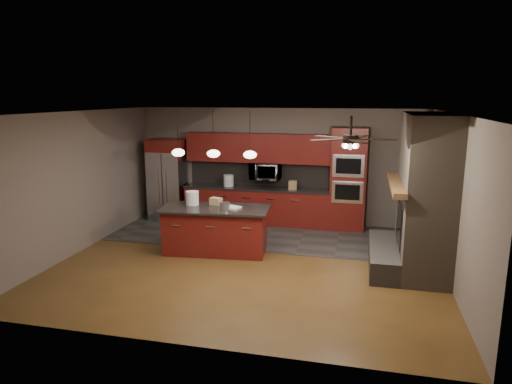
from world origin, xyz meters
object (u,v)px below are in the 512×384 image
(kitchen_island, at_px, (215,230))
(cardboard_box, at_px, (216,201))
(refrigerator, at_px, (168,179))
(paint_can, at_px, (225,206))
(paint_tray, at_px, (231,207))
(counter_box, at_px, (293,185))
(microwave, at_px, (265,171))
(white_bucket, at_px, (192,198))
(counter_bucket, at_px, (229,180))
(oven_tower, at_px, (348,179))

(kitchen_island, xyz_separation_m, cardboard_box, (-0.06, 0.25, 0.53))
(refrigerator, height_order, paint_can, refrigerator)
(paint_tray, distance_m, counter_box, 2.35)
(microwave, height_order, paint_can, microwave)
(kitchen_island, bearing_deg, paint_tray, 0.78)
(microwave, height_order, cardboard_box, microwave)
(white_bucket, xyz_separation_m, counter_bucket, (0.13, 2.13, -0.02))
(microwave, distance_m, paint_can, 2.44)
(oven_tower, height_order, refrigerator, oven_tower)
(refrigerator, height_order, kitchen_island, refrigerator)
(oven_tower, xyz_separation_m, counter_bucket, (-2.89, 0.01, -0.15))
(counter_bucket, relative_size, counter_box, 1.31)
(paint_can, xyz_separation_m, counter_box, (0.99, 2.30, 0.02))
(refrigerator, xyz_separation_m, white_bucket, (1.44, -2.05, 0.04))
(oven_tower, relative_size, cardboard_box, 10.61)
(kitchen_island, relative_size, counter_box, 10.33)
(cardboard_box, bearing_deg, oven_tower, 54.09)
(oven_tower, xyz_separation_m, kitchen_island, (-2.50, -2.25, -0.73))
(refrigerator, relative_size, counter_bucket, 7.25)
(paint_can, relative_size, cardboard_box, 0.92)
(paint_can, bearing_deg, cardboard_box, 131.28)
(refrigerator, relative_size, white_bucket, 7.26)
(microwave, distance_m, cardboard_box, 2.17)
(kitchen_island, xyz_separation_m, white_bucket, (-0.52, 0.13, 0.59))
(paint_tray, bearing_deg, microwave, 102.70)
(refrigerator, height_order, paint_tray, refrigerator)
(cardboard_box, bearing_deg, counter_bucket, 115.23)
(counter_box, bearing_deg, microwave, 170.50)
(white_bucket, relative_size, counter_box, 1.30)
(counter_box, bearing_deg, oven_tower, 0.63)
(refrigerator, relative_size, paint_tray, 5.84)
(kitchen_island, bearing_deg, counter_box, 55.77)
(paint_tray, height_order, counter_bucket, counter_bucket)
(oven_tower, height_order, paint_tray, oven_tower)
(oven_tower, distance_m, counter_box, 1.30)
(kitchen_island, distance_m, white_bucket, 0.80)
(white_bucket, height_order, paint_can, white_bucket)
(kitchen_island, relative_size, paint_can, 10.75)
(oven_tower, distance_m, paint_tray, 3.12)
(white_bucket, distance_m, paint_tray, 0.86)
(microwave, relative_size, refrigerator, 0.36)
(oven_tower, distance_m, white_bucket, 3.70)
(oven_tower, distance_m, refrigerator, 4.46)
(oven_tower, distance_m, cardboard_box, 3.26)
(oven_tower, xyz_separation_m, white_bucket, (-3.02, -2.13, -0.13))
(counter_bucket, bearing_deg, white_bucket, -93.60)
(microwave, bearing_deg, paint_tray, -95.02)
(paint_can, relative_size, counter_box, 0.96)
(microwave, xyz_separation_m, paint_can, (-0.30, -2.40, -0.31))
(microwave, bearing_deg, counter_box, -8.23)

